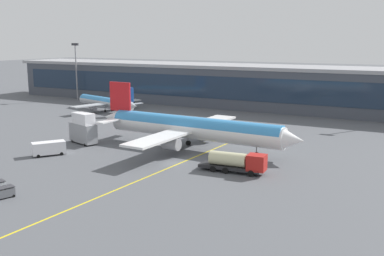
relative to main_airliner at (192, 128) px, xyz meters
name	(u,v)px	position (x,y,z in m)	size (l,w,h in m)	color
ground_plane	(172,163)	(1.93, -10.91, -4.12)	(700.00, 700.00, 0.00)	#515459
apron_lead_in_line	(185,161)	(3.31, -8.91, -4.12)	(0.30, 80.00, 0.01)	yellow
terminal_building	(302,89)	(6.25, 57.51, 2.40)	(209.93, 19.98, 13.01)	#424751
main_airliner	(192,128)	(0.00, 0.00, 0.00)	(44.09, 34.87, 12.06)	white
fuel_tanker	(237,162)	(13.88, -10.91, -2.37)	(10.96, 3.31, 3.25)	#232326
lavatory_truck	(49,148)	(-20.48, -16.78, -2.70)	(5.23, 6.06, 2.50)	white
catering_lift	(83,129)	(-21.47, -6.49, -1.06)	(7.24, 4.41, 6.30)	gray
baggage_cart_2	(3,192)	(-9.10, -36.29, -3.34)	(2.32, 3.00, 1.48)	#595B60
commuter_jet_far	(106,102)	(-44.42, 29.30, -1.41)	(28.57, 22.92, 7.95)	#B2B7BC
apron_light_mast_1	(76,66)	(-70.11, 45.55, 7.58)	(2.80, 0.50, 19.60)	gray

